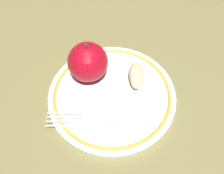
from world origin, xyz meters
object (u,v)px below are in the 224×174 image
apple_red_whole (88,62)px  apple_slice_front (136,75)px  fork (102,120)px  plate (112,95)px

apple_red_whole → apple_slice_front: (-0.00, 0.09, -0.03)m
fork → apple_red_whole: bearing=-74.0°
plate → fork: (0.06, -0.01, 0.01)m
plate → fork: bearing=-9.9°
apple_red_whole → fork: 0.11m
apple_slice_front → fork: bearing=145.9°
apple_red_whole → apple_slice_front: 0.09m
plate → apple_red_whole: 0.08m
plate → apple_slice_front: size_ratio=3.83×
plate → apple_slice_front: (-0.04, 0.04, 0.02)m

